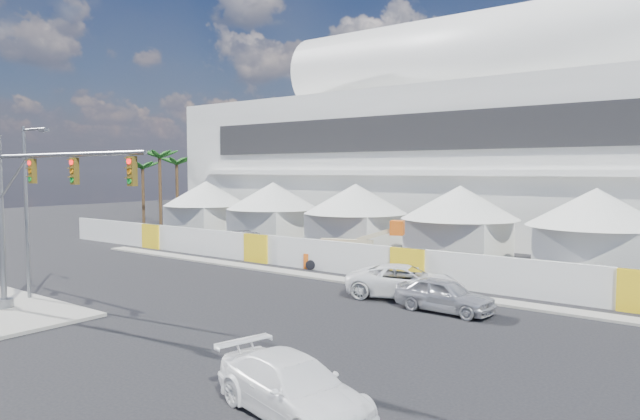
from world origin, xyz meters
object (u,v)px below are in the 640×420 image
Objects in this scene: pickup_near at (293,387)px; boom_lift at (338,256)px; sedan_silver at (444,295)px; traffic_mast at (25,214)px; lot_car_c at (253,241)px; streetlight_median at (28,200)px; pickup_curb at (405,281)px; lot_car_a at (598,278)px.

pickup_near is 22.34m from boom_lift.
sedan_silver is 0.41× the size of traffic_mast.
streetlight_median is (4.21, -20.15, 4.33)m from lot_car_c.
pickup_near is 0.63× the size of streetlight_median.
traffic_mast reaches higher than sedan_silver.
boom_lift reaches higher than sedan_silver.
streetlight_median is (-3.26, 1.72, 0.43)m from traffic_mast.
sedan_silver is 0.77× the size of pickup_curb.
lot_car_a is 26.08m from lot_car_c.
pickup_curb reaches higher than pickup_near.
sedan_silver is 1.21× the size of lot_car_a.
lot_car_c is (-23.12, 22.49, -0.08)m from pickup_near.
lot_car_c is at bearing 143.12° from boom_lift.
lot_car_a is (4.54, 9.72, -0.16)m from sedan_silver.
pickup_near is at bearing -112.78° from lot_car_c.
boom_lift is at bearing 67.09° from streetlight_median.
traffic_mast is (7.47, -21.87, 3.91)m from lot_car_c.
pickup_near is at bearing -7.06° from streetlight_median.
boom_lift is (-14.87, -3.55, 0.26)m from lot_car_a.
boom_lift is at bearing 134.02° from lot_car_a.
traffic_mast is at bearing 120.94° from pickup_curb.
boom_lift is at bearing 45.96° from pickup_near.
lot_car_a is 0.34× the size of traffic_mast.
pickup_curb reaches higher than lot_car_c.
pickup_curb is at bearing 168.56° from lot_car_a.
pickup_curb is at bearing 50.55° from traffic_mast.
sedan_silver is at bearing -174.43° from lot_car_a.
sedan_silver is 18.95m from traffic_mast.
streetlight_median is at bearing 163.21° from lot_car_a.
pickup_near is 22.64m from lot_car_a.
boom_lift is (-7.48, 4.65, 0.06)m from pickup_curb.
streetlight_median reaches higher than lot_car_c.
lot_car_c is at bearing 108.86° from traffic_mast.
boom_lift is (3.74, 18.28, -3.71)m from traffic_mast.
lot_car_a is 0.45× the size of streetlight_median.
streetlight_median is at bearing -132.03° from boom_lift.
pickup_curb is 14.93m from pickup_near.
lot_car_c is (-26.08, 0.04, 0.07)m from lot_car_a.
traffic_mast is 1.33× the size of streetlight_median.
lot_car_c is at bearing 101.81° from streetlight_median.
pickup_near is at bearing -76.90° from boom_lift.
streetlight_median reaches higher than pickup_near.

